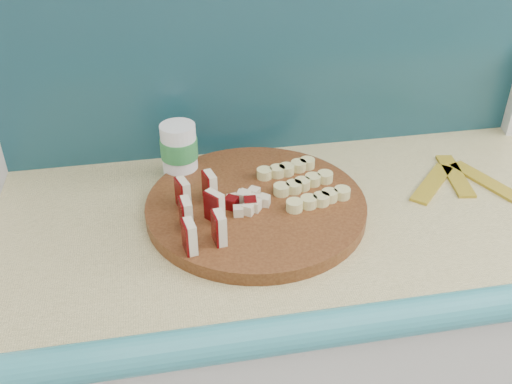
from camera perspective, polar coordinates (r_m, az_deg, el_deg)
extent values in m
cube|color=silver|center=(1.62, 21.67, -13.80)|extent=(2.20, 0.60, 0.88)
cube|color=teal|center=(1.45, 22.08, 14.74)|extent=(2.20, 0.02, 0.50)
cylinder|color=#411F0E|center=(1.13, 0.00, -1.42)|extent=(0.54, 0.54, 0.03)
cube|color=beige|center=(0.99, -6.56, -4.44)|extent=(0.02, 0.04, 0.06)
cube|color=#4C0506|center=(0.98, -7.09, -4.59)|extent=(0.01, 0.04, 0.06)
cube|color=beige|center=(1.04, -6.91, -2.19)|extent=(0.02, 0.04, 0.06)
cube|color=#4C0506|center=(1.04, -7.41, -2.33)|extent=(0.01, 0.04, 0.06)
cube|color=beige|center=(1.10, -7.22, -0.17)|extent=(0.02, 0.04, 0.06)
cube|color=#4C0506|center=(1.09, -7.70, -0.29)|extent=(0.01, 0.04, 0.06)
cube|color=beige|center=(1.00, -3.61, -3.59)|extent=(0.02, 0.04, 0.06)
cube|color=#4C0506|center=(1.00, -4.12, -3.74)|extent=(0.01, 0.04, 0.06)
cube|color=beige|center=(1.06, -4.11, -1.41)|extent=(0.02, 0.04, 0.06)
cube|color=#4C0506|center=(1.05, -4.60, -1.55)|extent=(0.01, 0.04, 0.06)
cube|color=beige|center=(1.11, -4.56, 0.54)|extent=(0.02, 0.04, 0.06)
cube|color=#4C0506|center=(1.11, -5.02, 0.42)|extent=(0.01, 0.04, 0.06)
cube|color=beige|center=(1.11, -0.78, -0.61)|extent=(0.02, 0.02, 0.02)
cube|color=beige|center=(1.12, -0.67, -0.32)|extent=(0.02, 0.02, 0.02)
cube|color=#4C0506|center=(1.13, -1.00, 0.01)|extent=(0.02, 0.02, 0.02)
cube|color=beige|center=(1.12, -1.39, -0.42)|extent=(0.02, 0.02, 0.02)
cube|color=beige|center=(1.12, -1.94, -0.34)|extent=(0.02, 0.02, 0.02)
cube|color=beige|center=(1.11, -2.61, -0.52)|extent=(0.02, 0.02, 0.02)
cube|color=beige|center=(1.10, -1.89, -0.82)|extent=(0.02, 0.02, 0.02)
cube|color=beige|center=(1.09, -2.09, -1.15)|extent=(0.02, 0.02, 0.02)
cube|color=#4C0506|center=(1.08, -1.83, -1.57)|extent=(0.02, 0.02, 0.02)
cube|color=beige|center=(1.09, -1.14, -1.18)|extent=(0.02, 0.02, 0.02)
cube|color=beige|center=(1.09, -0.53, -1.32)|extent=(0.02, 0.02, 0.02)
cube|color=beige|center=(1.10, -0.79, -0.86)|extent=(0.02, 0.02, 0.02)
cube|color=beige|center=(1.11, -0.29, -0.74)|extent=(0.02, 0.02, 0.02)
cylinder|color=#DAD385|center=(1.09, 4.09, -1.43)|extent=(0.03, 0.03, 0.02)
cylinder|color=#DAD385|center=(1.10, 5.26, -1.08)|extent=(0.03, 0.03, 0.02)
cylinder|color=#DAD385|center=(1.11, 6.41, -0.73)|extent=(0.03, 0.03, 0.02)
cylinder|color=#DAD385|center=(1.13, 7.53, -0.40)|extent=(0.03, 0.03, 0.02)
cylinder|color=#DAD385|center=(1.14, 8.62, -0.07)|extent=(0.03, 0.03, 0.02)
cylinder|color=#DAD385|center=(1.14, 2.44, 0.25)|extent=(0.03, 0.03, 0.02)
cylinder|color=#DAD385|center=(1.15, 3.58, 0.57)|extent=(0.03, 0.03, 0.02)
cylinder|color=#DAD385|center=(1.16, 4.70, 0.88)|extent=(0.03, 0.03, 0.02)
cylinder|color=#DAD385|center=(1.17, 5.80, 1.18)|extent=(0.03, 0.03, 0.02)
cylinder|color=#DAD385|center=(1.18, 6.87, 1.48)|extent=(0.03, 0.03, 0.02)
cylinder|color=#DAD385|center=(1.19, 0.93, 1.78)|extent=(0.03, 0.03, 0.02)
cylinder|color=#DAD385|center=(1.20, 2.04, 2.08)|extent=(0.03, 0.03, 0.02)
cylinder|color=#DAD385|center=(1.21, 3.13, 2.36)|extent=(0.03, 0.03, 0.02)
cylinder|color=#DAD385|center=(1.22, 4.20, 2.65)|extent=(0.03, 0.03, 0.02)
cylinder|color=#DAD385|center=(1.23, 5.25, 2.92)|extent=(0.03, 0.03, 0.02)
cylinder|color=white|center=(1.22, -7.67, 3.96)|extent=(0.07, 0.07, 0.13)
cylinder|color=#318844|center=(1.22, -7.70, 4.40)|extent=(0.08, 0.08, 0.04)
cube|color=gold|center=(1.27, 17.19, 0.81)|extent=(0.14, 0.15, 0.01)
cube|color=gold|center=(1.32, 19.28, 1.56)|extent=(0.06, 0.17, 0.01)
cube|color=gold|center=(1.32, 21.91, 1.04)|extent=(0.10, 0.17, 0.01)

